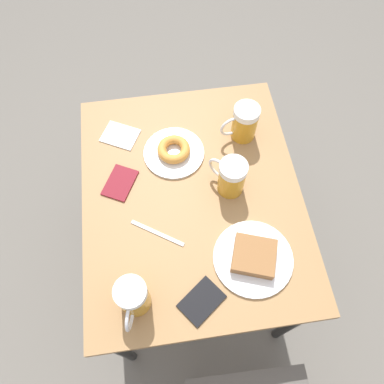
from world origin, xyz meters
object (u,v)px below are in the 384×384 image
(beer_mug_right, at_px, (244,123))
(passport_far_edge, at_px, (120,183))
(plate_with_cake, at_px, (254,257))
(beer_mug_center, at_px, (133,298))
(beer_mug_left, at_px, (231,177))
(napkin_folded, at_px, (120,135))
(passport_near_edge, at_px, (202,301))
(plate_with_donut, at_px, (174,151))
(fork, at_px, (157,233))

(beer_mug_right, height_order, passport_far_edge, beer_mug_right)
(plate_with_cake, xyz_separation_m, beer_mug_center, (0.37, 0.08, 0.06))
(beer_mug_left, height_order, napkin_folded, beer_mug_left)
(napkin_folded, height_order, passport_near_edge, passport_near_edge)
(beer_mug_left, xyz_separation_m, beer_mug_right, (-0.09, -0.21, 0.00))
(plate_with_cake, height_order, plate_with_donut, plate_with_cake)
(passport_near_edge, distance_m, passport_far_edge, 0.48)
(passport_near_edge, bearing_deg, plate_with_cake, -149.43)
(beer_mug_right, bearing_deg, plate_with_donut, 10.26)
(plate_with_cake, height_order, passport_near_edge, plate_with_cake)
(beer_mug_left, relative_size, passport_far_edge, 0.93)
(beer_mug_left, bearing_deg, passport_near_edge, 67.27)
(plate_with_donut, relative_size, passport_far_edge, 1.42)
(beer_mug_left, relative_size, beer_mug_right, 1.00)
(beer_mug_center, bearing_deg, plate_with_cake, -167.61)
(plate_with_donut, height_order, beer_mug_center, beer_mug_center)
(napkin_folded, distance_m, fork, 0.41)
(beer_mug_right, relative_size, fork, 0.86)
(beer_mug_center, relative_size, beer_mug_right, 1.00)
(plate_with_donut, bearing_deg, napkin_folded, -29.42)
(beer_mug_left, bearing_deg, beer_mug_right, -112.59)
(beer_mug_right, bearing_deg, beer_mug_left, 67.41)
(beer_mug_right, bearing_deg, passport_far_edge, 17.17)
(plate_with_cake, height_order, beer_mug_center, beer_mug_center)
(beer_mug_left, relative_size, passport_near_edge, 0.93)
(beer_mug_right, height_order, fork, beer_mug_right)
(beer_mug_left, relative_size, napkin_folded, 0.90)
(napkin_folded, xyz_separation_m, passport_far_edge, (0.01, 0.20, 0.00))
(beer_mug_left, height_order, fork, beer_mug_left)
(plate_with_cake, xyz_separation_m, beer_mug_right, (-0.06, -0.47, 0.06))
(beer_mug_left, relative_size, beer_mug_center, 1.00)
(passport_near_edge, bearing_deg, napkin_folded, -72.12)
(passport_near_edge, xyz_separation_m, passport_far_edge, (0.22, -0.43, 0.00))
(beer_mug_center, distance_m, beer_mug_right, 0.70)
(plate_with_cake, bearing_deg, fork, -23.97)
(plate_with_cake, height_order, beer_mug_left, beer_mug_left)
(plate_with_donut, distance_m, beer_mug_left, 0.24)
(beer_mug_center, height_order, beer_mug_right, same)
(napkin_folded, relative_size, fork, 0.96)
(passport_near_edge, height_order, passport_far_edge, same)
(beer_mug_center, xyz_separation_m, napkin_folded, (0.01, -0.61, -0.07))
(beer_mug_center, bearing_deg, beer_mug_left, -135.28)
(plate_with_donut, bearing_deg, passport_near_edge, 91.90)
(passport_near_edge, bearing_deg, beer_mug_left, -112.73)
(beer_mug_left, bearing_deg, napkin_folded, -36.88)
(plate_with_cake, height_order, beer_mug_right, beer_mug_right)
(beer_mug_right, distance_m, napkin_folded, 0.45)
(napkin_folded, bearing_deg, beer_mug_left, 143.12)
(beer_mug_center, bearing_deg, passport_far_edge, -86.56)
(napkin_folded, bearing_deg, plate_with_cake, 125.93)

